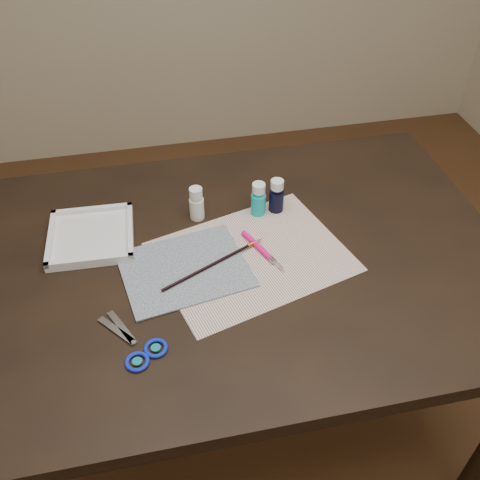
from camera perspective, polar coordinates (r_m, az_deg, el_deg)
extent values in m
cube|color=#422614|center=(1.89, 0.00, -18.50)|extent=(3.50, 3.50, 0.02)
cube|color=black|center=(1.57, 0.00, -11.59)|extent=(1.30, 0.90, 0.75)
cube|color=white|center=(1.28, 1.26, -1.78)|extent=(0.51, 0.44, 0.00)
cube|color=#152337|center=(1.26, -5.90, -3.09)|extent=(0.32, 0.27, 0.00)
cylinder|color=silver|center=(1.37, -4.66, 3.92)|extent=(0.05, 0.05, 0.09)
cylinder|color=#10B3B5|center=(1.38, 1.98, 4.40)|extent=(0.05, 0.05, 0.09)
cylinder|color=black|center=(1.39, 3.92, 4.75)|extent=(0.05, 0.05, 0.09)
cube|color=white|center=(1.37, -15.59, 0.47)|extent=(0.21, 0.21, 0.02)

